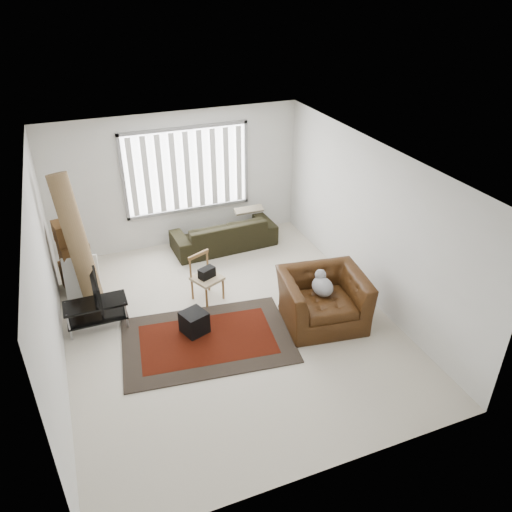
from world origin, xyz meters
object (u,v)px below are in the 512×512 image
Objects in this scene: armchair at (323,296)px; sofa at (224,229)px; moving_boxes at (74,257)px; side_chair at (206,276)px; tv_stand at (96,309)px.

sofa is at bearing 111.32° from armchair.
moving_boxes is 1.53× the size of side_chair.
moving_boxes reaches higher than tv_stand.
side_chair is at bearing -31.00° from moving_boxes.
tv_stand is 1.39m from moving_boxes.
tv_stand is at bearing 159.97° from side_chair.
armchair is at bearing 100.34° from sofa.
moving_boxes is 4.36m from armchair.
side_chair reaches higher than sofa.
armchair reaches higher than sofa.
side_chair is 0.57× the size of armchair.
moving_boxes is at bearing 153.26° from armchair.
armchair is at bearing -18.90° from tv_stand.
armchair is (0.68, -2.95, 0.08)m from sofa.
moving_boxes is at bearing 124.70° from side_chair.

